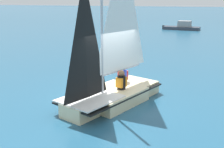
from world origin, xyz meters
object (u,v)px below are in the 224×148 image
(sailor_helm, at_px, (121,85))
(sailor_crew, at_px, (123,78))
(sailboat_main, at_px, (113,82))
(motorboat_distant, at_px, (183,27))

(sailor_helm, height_order, sailor_crew, sailor_crew)
(sailboat_main, bearing_deg, sailor_helm, 151.26)
(sailboat_main, xyz_separation_m, sailor_crew, (-1.08, 0.03, -0.15))
(motorboat_distant, bearing_deg, sailor_helm, -84.75)
(sailboat_main, relative_size, sailor_crew, 4.95)
(sailor_helm, relative_size, sailor_crew, 1.00)
(sailor_helm, distance_m, motorboat_distant, 25.58)
(sailor_crew, bearing_deg, sailboat_main, 17.35)
(sailboat_main, height_order, sailor_crew, sailboat_main)
(sailboat_main, distance_m, sailor_crew, 1.09)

